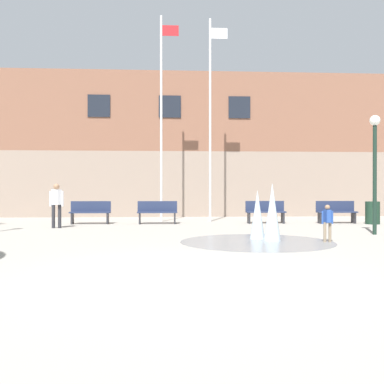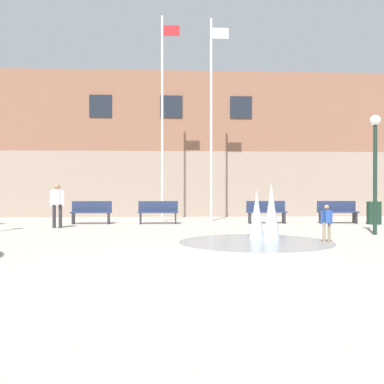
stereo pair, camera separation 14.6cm
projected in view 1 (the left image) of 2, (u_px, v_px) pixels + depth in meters
The scene contains 13 objects.
ground_plane at pixel (180, 276), 7.23m from camera, with size 100.00×100.00×0.00m, color #9E998E.
library_building at pixel (169, 149), 25.39m from camera, with size 36.00×6.05×7.33m.
splash_fountain at pixel (264, 218), 12.18m from camera, with size 4.06×4.06×1.56m.
park_bench_under_left_flagpole at pixel (90, 212), 17.97m from camera, with size 1.60×0.44×0.91m.
park_bench_center at pixel (157, 212), 18.04m from camera, with size 1.60×0.44×0.91m.
park_bench_near_trashcan at pixel (265, 212), 18.30m from camera, with size 1.60×0.44×0.91m.
park_bench_far_right at pixel (336, 212), 18.29m from camera, with size 1.60×0.44×0.91m.
child_with_pink_shirt at pixel (327, 220), 11.76m from camera, with size 0.31×0.22×0.99m.
adult_watching at pixel (56, 202), 16.04m from camera, with size 0.50×0.36×1.59m.
flagpole_left at pixel (162, 113), 19.24m from camera, with size 0.80×0.10×8.83m.
flagpole_right at pixel (211, 114), 19.37m from camera, with size 0.80×0.10×8.75m.
lamp_post_right_lane at pixel (375, 156), 13.76m from camera, with size 0.32×0.32×3.66m.
trash_can at pixel (373, 213), 17.90m from camera, with size 0.56×0.56×0.90m, color #193323.
Camera 1 is at (-0.24, -7.22, 1.40)m, focal length 42.00 mm.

